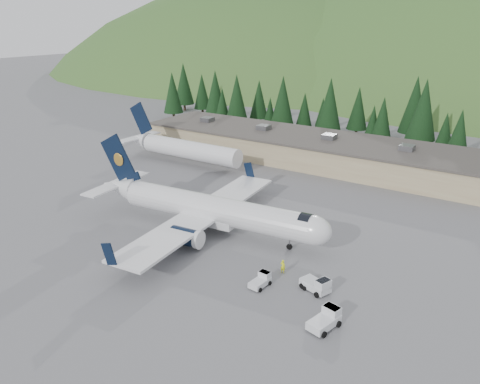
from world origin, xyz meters
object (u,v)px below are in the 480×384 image
second_airliner (180,147)px  ramp_worker (283,266)px  airliner (209,209)px  terminal_building (305,148)px  baggage_tug_a (317,287)px  baggage_tug_d (261,280)px  baggage_tug_b (317,285)px  baggage_tug_c (326,319)px

second_airliner → ramp_worker: second_airliner is taller
airliner → second_airliner: bearing=131.9°
terminal_building → ramp_worker: size_ratio=43.02×
baggage_tug_a → baggage_tug_d: size_ratio=1.05×
baggage_tug_a → baggage_tug_d: baggage_tug_a is taller
ramp_worker → baggage_tug_b: bearing=164.5°
airliner → baggage_tug_a: (18.92, -6.05, -2.55)m
airliner → baggage_tug_b: airliner is taller
airliner → baggage_tug_b: bearing=-22.7°
baggage_tug_d → baggage_tug_a: bearing=-64.4°
second_airliner → baggage_tug_b: size_ratio=7.49×
baggage_tug_b → ramp_worker: baggage_tug_b is taller
ramp_worker → baggage_tug_c: bearing=141.9°
baggage_tug_a → baggage_tug_d: (-5.71, -2.13, -0.00)m
terminal_building → baggage_tug_b: bearing=-62.6°
second_airliner → baggage_tug_d: 47.94m
terminal_building → baggage_tug_d: 49.39m
terminal_building → ramp_worker: 46.19m
airliner → terminal_building: 38.31m
airliner → ramp_worker: airliner is taller
airliner → ramp_worker: 14.77m
baggage_tug_d → airliner: bearing=63.4°
second_airliner → terminal_building: size_ratio=0.39×
baggage_tug_b → baggage_tug_d: size_ratio=1.32×
baggage_tug_d → ramp_worker: (0.68, 3.71, 0.19)m
second_airliner → ramp_worker: size_ratio=16.66×
baggage_tug_b → baggage_tug_c: (3.23, -5.13, 0.02)m
baggage_tug_b → ramp_worker: size_ratio=2.23×
airliner → baggage_tug_d: airliner is taller
baggage_tug_d → ramp_worker: bearing=-5.2°
airliner → baggage_tug_c: bearing=-31.9°
baggage_tug_a → terminal_building: bearing=131.2°
baggage_tug_a → baggage_tug_d: 6.10m
airliner → ramp_worker: size_ratio=21.84×
second_airliner → baggage_tug_b: second_airliner is taller
terminal_building → baggage_tug_d: bearing=-69.6°
baggage_tug_a → ramp_worker: bearing=176.4°
baggage_tug_c → baggage_tug_b: bearing=45.9°
baggage_tug_a → terminal_building: (-22.88, 44.14, 1.98)m
terminal_building → ramp_worker: terminal_building is taller
baggage_tug_a → baggage_tug_b: (-0.07, 0.15, 0.15)m
airliner → terminal_building: airliner is taller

